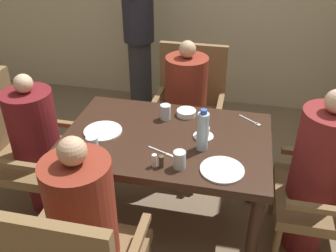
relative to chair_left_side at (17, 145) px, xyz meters
name	(u,v)px	position (x,y,z in m)	size (l,w,h in m)	color
ground_plane	(167,222)	(1.06, 0.00, -0.50)	(16.00, 16.00, 0.00)	#7A664C
dining_table	(167,150)	(1.06, 0.00, 0.12)	(1.25, 0.83, 0.72)	#331E14
chair_left_side	(17,145)	(0.00, 0.00, 0.00)	(0.56, 0.56, 0.97)	brown
diner_in_left_chair	(36,144)	(0.15, 0.00, 0.04)	(0.32, 0.32, 1.05)	maroon
chair_far_side	(189,104)	(1.06, 0.85, 0.00)	(0.56, 0.56, 0.97)	brown
diner_in_far_chair	(186,107)	(1.06, 0.70, 0.06)	(0.32, 0.32, 1.10)	maroon
diner_in_right_chair	(318,175)	(1.97, 0.00, 0.08)	(0.32, 0.32, 1.13)	maroon
diner_in_near_chair	(85,232)	(0.81, -0.70, 0.07)	(0.32, 0.32, 1.12)	maroon
standing_host	(139,29)	(0.47, 1.47, 0.42)	(0.29, 0.33, 1.71)	#2D2D33
plate_main_left	(222,170)	(1.42, -0.26, 0.23)	(0.24, 0.24, 0.01)	white
plate_main_right	(103,131)	(0.66, -0.03, 0.23)	(0.24, 0.24, 0.01)	white
teacup_with_saucer	(204,133)	(1.28, 0.04, 0.25)	(0.12, 0.12, 0.07)	white
bowl_small	(186,113)	(1.13, 0.28, 0.24)	(0.13, 0.13, 0.04)	white
water_bottle	(203,131)	(1.29, -0.08, 0.34)	(0.07, 0.07, 0.26)	silver
glass_tall_near	(165,112)	(1.01, 0.21, 0.27)	(0.07, 0.07, 0.10)	silver
glass_tall_mid	(92,145)	(0.69, -0.25, 0.27)	(0.07, 0.07, 0.10)	silver
glass_tall_far	(179,160)	(1.20, -0.28, 0.27)	(0.07, 0.07, 0.10)	silver
salt_shaker	(154,160)	(1.06, -0.30, 0.26)	(0.03, 0.03, 0.07)	white
pepper_shaker	(161,162)	(1.10, -0.30, 0.26)	(0.03, 0.03, 0.07)	#4C3D2D
fork_beside_plate	(252,121)	(1.57, 0.29, 0.22)	(0.15, 0.12, 0.00)	silver
knife_beside_plate	(163,152)	(1.08, -0.17, 0.22)	(0.18, 0.08, 0.00)	silver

